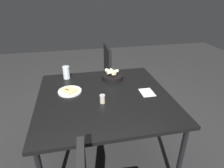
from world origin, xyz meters
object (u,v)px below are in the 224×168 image
at_px(beer_glass, 66,73).
at_px(chair_near, 99,74).
at_px(pepper_shaker, 102,99).
at_px(bread_basket, 112,76).
at_px(pizza_plate, 70,91).
at_px(dining_table, 104,100).

xyz_separation_m(beer_glass, chair_near, (0.51, -0.43, -0.26)).
distance_m(pepper_shaker, chair_near, 1.11).
bearing_deg(pepper_shaker, bread_basket, -21.99).
relative_size(pizza_plate, bread_basket, 0.98).
distance_m(dining_table, chair_near, 0.98).
bearing_deg(pizza_plate, chair_near, -25.77).
xyz_separation_m(bread_basket, chair_near, (0.63, 0.05, -0.23)).
distance_m(bread_basket, beer_glass, 0.50).
distance_m(pizza_plate, beer_glass, 0.33).
relative_size(pizza_plate, pepper_shaker, 2.91).
bearing_deg(pizza_plate, bread_basket, -66.23).
relative_size(dining_table, chair_near, 1.31).
xyz_separation_m(dining_table, chair_near, (0.96, -0.09, -0.15)).
distance_m(dining_table, beer_glass, 0.57).
relative_size(pizza_plate, chair_near, 0.24).
height_order(dining_table, pizza_plate, pizza_plate).
distance_m(dining_table, bread_basket, 0.37).
bearing_deg(bread_basket, chair_near, 4.99).
distance_m(dining_table, pizza_plate, 0.34).
xyz_separation_m(bread_basket, beer_glass, (0.12, 0.48, 0.03)).
height_order(beer_glass, chair_near, chair_near).
bearing_deg(pizza_plate, beer_glass, 4.79).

